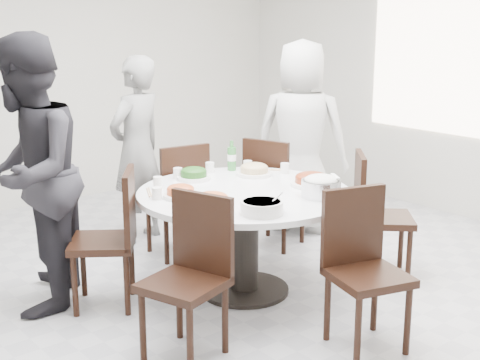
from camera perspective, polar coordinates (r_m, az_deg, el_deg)
floor at (r=4.89m, az=-1.96°, el=-9.50°), size 6.00×6.00×0.01m
wall_back at (r=7.13m, az=-17.08°, el=9.00°), size 6.00×0.01×2.80m
wall_right at (r=6.76m, az=18.81°, el=8.63°), size 0.01×6.00×2.80m
window at (r=6.74m, az=18.78°, el=9.47°), size 0.04×2.20×1.40m
dining_table at (r=4.76m, az=0.38°, el=-5.31°), size 1.50×1.50×0.75m
chair_ne at (r=5.70m, az=3.10°, el=-1.00°), size 0.53×0.53×0.95m
chair_n at (r=5.49m, az=-5.53°, el=-1.63°), size 0.47×0.47×0.95m
chair_nw at (r=4.61m, az=-11.66°, el=-4.98°), size 0.59×0.59×0.95m
chair_sw at (r=3.86m, az=-4.85°, el=-8.55°), size 0.53×0.53×0.95m
chair_s at (r=4.02m, az=10.93°, el=-7.79°), size 0.52×0.52×0.95m
chair_se at (r=5.13m, az=12.18°, el=-3.03°), size 0.59×0.59×0.95m
diner_right at (r=6.06m, az=5.23°, el=3.69°), size 0.94×1.01×1.74m
diner_middle at (r=5.83m, az=-8.78°, el=2.56°), size 0.67×0.54×1.61m
diner_left at (r=4.59m, az=-17.56°, el=0.40°), size 1.09×1.14×1.84m
dish_greens at (r=4.98m, az=-3.97°, el=0.41°), size 0.25×0.25×0.06m
dish_pale at (r=5.09m, az=1.22°, el=0.80°), size 0.27×0.27×0.07m
dish_orange at (r=4.49m, az=-5.10°, el=-1.13°), size 0.24×0.24×0.06m
dish_redbrown at (r=4.81m, az=6.13°, el=-0.05°), size 0.30×0.30×0.08m
dish_tofu at (r=4.27m, az=-2.40°, el=-1.85°), size 0.27×0.27×0.07m
rice_bowl at (r=4.53m, az=6.92°, el=-0.73°), size 0.27×0.27×0.11m
soup_bowl at (r=4.12m, az=1.87°, el=-2.36°), size 0.27×0.27×0.08m
beverage_bottle at (r=5.24m, az=-0.71°, el=2.10°), size 0.07×0.07×0.24m
tea_cups at (r=5.16m, az=-4.11°, el=0.98°), size 0.07×0.07×0.08m
chopsticks at (r=5.18m, az=-4.35°, el=0.65°), size 0.24×0.04×0.01m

